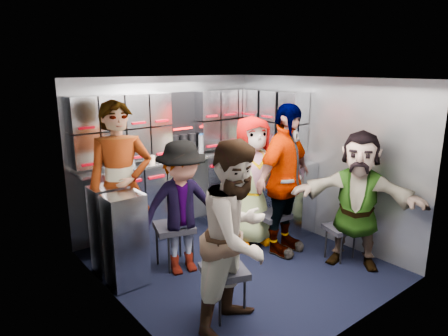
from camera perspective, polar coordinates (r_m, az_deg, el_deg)
floor at (r=4.77m, az=1.94°, el=-13.49°), size 3.00×3.00×0.00m
wall_back at (r=5.57m, az=-8.03°, el=2.00°), size 2.80×0.04×2.10m
wall_left at (r=3.67m, az=-14.88°, el=-4.86°), size 0.04×3.00×2.10m
wall_right at (r=5.37m, az=13.49°, el=1.29°), size 0.04×3.00×2.10m
ceiling at (r=4.22m, az=2.19°, el=12.63°), size 2.80×3.00×0.02m
cart_bank_back at (r=5.54m, az=-6.72°, el=-3.97°), size 2.68×0.38×0.99m
cart_bank_left at (r=4.42m, az=-14.90°, el=-9.21°), size 0.38×0.76×0.99m
counter at (r=5.40m, az=-6.88°, el=1.28°), size 2.68×0.42×0.03m
locker_bank_back at (r=5.37m, az=-7.37°, el=6.34°), size 2.68×0.28×0.82m
locker_bank_right at (r=5.63m, az=7.17°, el=6.72°), size 0.28×1.00×0.82m
right_cabinet at (r=5.78m, az=7.58°, el=-3.17°), size 0.28×1.20×1.00m
coffee_niche at (r=5.51m, az=-6.08°, el=6.37°), size 0.46×0.16×0.84m
red_latch_strip at (r=5.27m, az=-5.69°, el=-0.53°), size 2.60×0.02×0.03m
jump_seat_near_left at (r=3.73m, az=-0.01°, el=-14.84°), size 0.49×0.48×0.46m
jump_seat_mid_left at (r=4.60m, az=-7.13°, el=-8.66°), size 0.52×0.51×0.50m
jump_seat_center at (r=5.28m, az=2.59°, el=-5.54°), size 0.52×0.51×0.49m
jump_seat_mid_right at (r=5.06m, az=6.91°, el=-6.96°), size 0.41×0.39×0.45m
jump_seat_near_right at (r=4.95m, az=16.35°, el=-8.49°), size 0.42×0.41×0.40m
attendant_standing at (r=4.46m, az=-14.48°, el=-2.81°), size 0.80×0.66×1.89m
attendant_arc_a at (r=3.41m, az=1.90°, el=-9.75°), size 0.97×0.86×1.66m
attendant_arc_b at (r=4.34m, az=-6.00°, el=-5.74°), size 1.06×0.76×1.48m
attendant_arc_c at (r=5.03m, az=3.99°, el=-1.90°), size 0.92×0.74×1.64m
attendant_arc_d at (r=4.78m, az=8.63°, el=-1.77°), size 1.14×0.67×1.82m
attendant_arc_e at (r=4.71m, az=18.50°, el=-4.32°), size 1.11×1.48×1.56m
bottle_left at (r=5.02m, az=-13.04°, el=1.51°), size 0.07×0.07×0.22m
bottle_mid at (r=5.03m, az=-12.96°, el=1.57°), size 0.07×0.07×0.23m
bottle_right at (r=5.53m, az=-3.32°, el=3.29°), size 0.07×0.07×0.28m
cup_left at (r=5.14m, az=-10.31°, el=1.23°), size 0.09×0.09×0.10m
cup_right at (r=6.00m, az=2.62°, el=3.29°), size 0.07×0.07×0.10m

